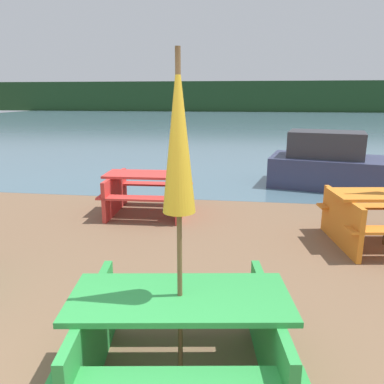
% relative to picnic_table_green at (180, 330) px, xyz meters
% --- Properties ---
extents(water, '(60.00, 50.00, 0.00)m').
position_rel_picnic_table_green_xyz_m(water, '(-0.39, 30.22, -0.45)').
color(water, slate).
rests_on(water, ground_plane).
extents(far_treeline, '(80.00, 1.60, 4.00)m').
position_rel_picnic_table_green_xyz_m(far_treeline, '(-0.39, 50.22, 1.55)').
color(far_treeline, '#1E3D1E').
rests_on(far_treeline, water).
extents(picnic_table_green, '(1.81, 1.60, 0.74)m').
position_rel_picnic_table_green_xyz_m(picnic_table_green, '(0.00, 0.00, 0.00)').
color(picnic_table_green, green).
rests_on(picnic_table_green, ground_plane).
extents(picnic_table_red, '(1.61, 1.44, 0.77)m').
position_rel_picnic_table_green_xyz_m(picnic_table_red, '(-1.32, 4.18, 0.01)').
color(picnic_table_red, red).
rests_on(picnic_table_red, ground_plane).
extents(umbrella_gold, '(0.23, 0.23, 2.47)m').
position_rel_picnic_table_green_xyz_m(umbrella_gold, '(0.00, 0.00, 1.44)').
color(umbrella_gold, brown).
rests_on(umbrella_gold, ground_plane).
extents(boat, '(4.16, 2.39, 1.33)m').
position_rel_picnic_table_green_xyz_m(boat, '(2.94, 6.82, 0.05)').
color(boat, '#333856').
rests_on(boat, water).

